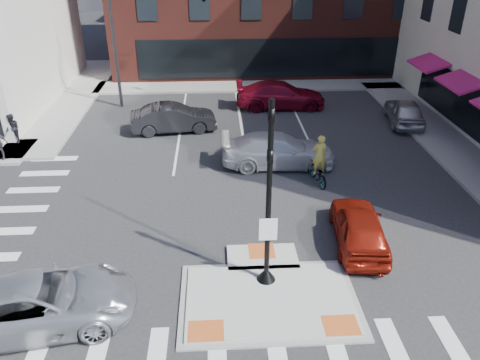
{
  "coord_description": "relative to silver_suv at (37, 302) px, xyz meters",
  "views": [
    {
      "loc": [
        -1.48,
        -11.26,
        9.91
      ],
      "look_at": [
        -0.66,
        3.66,
        2.0
      ],
      "focal_mm": 35.0,
      "sensor_mm": 36.0,
      "label": 1
    }
  ],
  "objects": [
    {
      "name": "ground",
      "position": [
        6.61,
        1.0,
        -0.76
      ],
      "size": [
        120.0,
        120.0,
        0.0
      ],
      "primitive_type": "plane",
      "color": "#28282B",
      "rests_on": "ground"
    },
    {
      "name": "refuge_island",
      "position": [
        6.61,
        0.74,
        -0.71
      ],
      "size": [
        5.4,
        4.65,
        0.13
      ],
      "color": "gray",
      "rests_on": "ground"
    },
    {
      "name": "sidewalk_e",
      "position": [
        17.41,
        11.0,
        -0.68
      ],
      "size": [
        3.0,
        24.0,
        0.15
      ],
      "primitive_type": "cube",
      "color": "gray",
      "rests_on": "ground"
    },
    {
      "name": "sidewalk_n",
      "position": [
        9.61,
        23.0,
        -0.68
      ],
      "size": [
        26.0,
        3.0,
        0.15
      ],
      "primitive_type": "cube",
      "color": "gray",
      "rests_on": "ground"
    },
    {
      "name": "signal_pole",
      "position": [
        6.61,
        1.4,
        1.6
      ],
      "size": [
        0.6,
        0.6,
        5.98
      ],
      "color": "black",
      "rests_on": "refuge_island"
    },
    {
      "name": "mast_arm_signal",
      "position": [
        3.13,
        19.0,
        5.45
      ],
      "size": [
        6.1,
        2.24,
        8.0
      ],
      "color": "black",
      "rests_on": "ground"
    },
    {
      "name": "silver_suv",
      "position": [
        0.0,
        0.0,
        0.0
      ],
      "size": [
        5.81,
        3.41,
        1.52
      ],
      "primitive_type": "imported",
      "rotation": [
        0.0,
        0.0,
        1.74
      ],
      "color": "silver",
      "rests_on": "ground"
    },
    {
      "name": "red_sedan",
      "position": [
        10.11,
        3.33,
        -0.04
      ],
      "size": [
        2.15,
        4.37,
        1.43
      ],
      "primitive_type": "imported",
      "rotation": [
        0.0,
        0.0,
        3.03
      ],
      "color": "maroon",
      "rests_on": "ground"
    },
    {
      "name": "white_pickup",
      "position": [
        8.07,
        9.9,
        0.02
      ],
      "size": [
        5.39,
        2.23,
        1.56
      ],
      "primitive_type": "imported",
      "rotation": [
        0.0,
        0.0,
        1.56
      ],
      "color": "silver",
      "rests_on": "ground"
    },
    {
      "name": "bg_car_dark",
      "position": [
        2.79,
        14.56,
        0.02
      ],
      "size": [
        4.87,
        2.23,
        1.55
      ],
      "primitive_type": "imported",
      "rotation": [
        0.0,
        0.0,
        1.7
      ],
      "color": "#242428",
      "rests_on": "ground"
    },
    {
      "name": "bg_car_silver",
      "position": [
        16.11,
        15.05,
        -0.02
      ],
      "size": [
        2.39,
        4.55,
        1.48
      ],
      "primitive_type": "imported",
      "rotation": [
        0.0,
        0.0,
        2.99
      ],
      "color": "#B9BCC1",
      "rests_on": "ground"
    },
    {
      "name": "bg_car_red",
      "position": [
        9.29,
        18.29,
        0.06
      ],
      "size": [
        5.66,
        2.37,
        1.63
      ],
      "primitive_type": "imported",
      "rotation": [
        0.0,
        0.0,
        1.56
      ],
      "color": "maroon",
      "rests_on": "ground"
    },
    {
      "name": "cyclist",
      "position": [
        9.61,
        8.0,
        0.01
      ],
      "size": [
        0.93,
        1.9,
        2.28
      ],
      "rotation": [
        0.0,
        0.0,
        3.31
      ],
      "color": "#3F3F44",
      "rests_on": "ground"
    },
    {
      "name": "pedestrian_a",
      "position": [
        -5.39,
        13.0,
        0.18
      ],
      "size": [
        0.97,
        0.92,
        1.58
      ],
      "primitive_type": "imported",
      "rotation": [
        0.0,
        0.0,
        -0.58
      ],
      "color": "black",
      "rests_on": "sidewalk_nw"
    }
  ]
}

